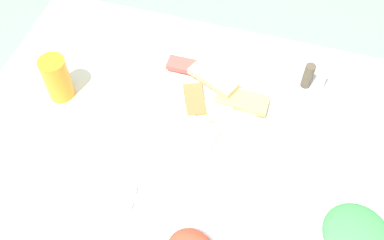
{
  "coord_description": "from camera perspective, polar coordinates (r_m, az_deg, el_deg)",
  "views": [
    {
      "loc": [
        -0.17,
        0.55,
        1.66
      ],
      "look_at": [
        0.01,
        -0.06,
        0.76
      ],
      "focal_mm": 42.76,
      "sensor_mm": 36.0,
      "label": 1
    }
  ],
  "objects": [
    {
      "name": "paper_napkin",
      "position": [
        1.05,
        -12.19,
        -8.89
      ],
      "size": [
        0.13,
        0.13,
        0.0
      ],
      "primitive_type": "cube",
      "rotation": [
        0.0,
        0.0,
        0.07
      ],
      "color": "white",
      "rests_on": "dining_table"
    },
    {
      "name": "condiment_caddy",
      "position": [
        1.21,
        14.81,
        4.54
      ],
      "size": [
        0.11,
        0.11,
        0.09
      ],
      "color": "#B2B2B7",
      "rests_on": "dining_table"
    },
    {
      "name": "pide_platter",
      "position": [
        1.16,
        1.11,
        2.8
      ],
      "size": [
        0.33,
        0.3,
        0.05
      ],
      "color": "white",
      "rests_on": "dining_table"
    },
    {
      "name": "dining_table",
      "position": [
        1.16,
        -0.58,
        -5.58
      ],
      "size": [
        1.1,
        0.85,
        0.73
      ],
      "color": "silver",
      "rests_on": "ground_plane"
    },
    {
      "name": "salad_plate_rice",
      "position": [
        1.03,
        19.81,
        -13.55
      ],
      "size": [
        0.2,
        0.2,
        0.05
      ],
      "color": "white",
      "rests_on": "dining_table"
    },
    {
      "name": "fork",
      "position": [
        1.05,
        -11.83,
        -7.96
      ],
      "size": [
        0.18,
        0.04,
        0.0
      ],
      "primitive_type": "cube",
      "rotation": [
        0.0,
        0.0,
        0.16
      ],
      "color": "silver",
      "rests_on": "paper_napkin"
    },
    {
      "name": "soda_can",
      "position": [
        1.18,
        -16.5,
        5.02
      ],
      "size": [
        0.08,
        0.08,
        0.12
      ],
      "primitive_type": "cylinder",
      "rotation": [
        0.0,
        0.0,
        2.95
      ],
      "color": "orange",
      "rests_on": "dining_table"
    },
    {
      "name": "spoon",
      "position": [
        1.04,
        -12.62,
        -9.63
      ],
      "size": [
        0.19,
        0.04,
        0.0
      ],
      "primitive_type": "cube",
      "rotation": [
        0.0,
        0.0,
        0.11
      ],
      "color": "silver",
      "rests_on": "paper_napkin"
    }
  ]
}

